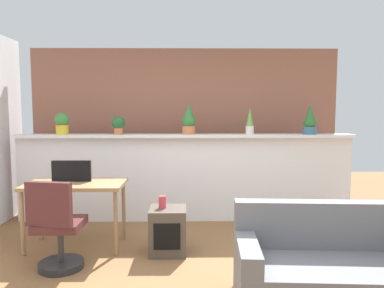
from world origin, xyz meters
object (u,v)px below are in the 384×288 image
at_px(potted_plant_3, 250,122).
at_px(desk, 75,190).
at_px(vase_on_shelf, 162,202).
at_px(potted_plant_4, 310,121).
at_px(side_cube_shelf, 168,231).
at_px(potted_plant_1, 118,124).
at_px(potted_plant_2, 189,120).
at_px(tv_monitor, 72,171).
at_px(potted_plant_0, 62,123).
at_px(office_chair, 57,232).
at_px(couch, 335,273).

relative_size(potted_plant_3, desk, 0.34).
bearing_deg(potted_plant_3, vase_on_shelf, -134.39).
relative_size(potted_plant_4, side_cube_shelf, 0.82).
bearing_deg(potted_plant_1, potted_plant_2, 2.72).
bearing_deg(desk, potted_plant_4, 18.23).
distance_m(potted_plant_2, tv_monitor, 1.74).
bearing_deg(potted_plant_2, potted_plant_0, -178.84).
relative_size(potted_plant_0, potted_plant_2, 0.70).
bearing_deg(office_chair, vase_on_shelf, 24.82).
relative_size(desk, vase_on_shelf, 8.21).
xyz_separation_m(potted_plant_2, tv_monitor, (-1.36, -0.94, -0.55)).
bearing_deg(potted_plant_4, potted_plant_0, 179.98).
bearing_deg(potted_plant_3, tv_monitor, -157.26).
bearing_deg(office_chair, potted_plant_4, 28.39).
bearing_deg(tv_monitor, office_chair, -84.78).
bearing_deg(tv_monitor, potted_plant_1, 66.80).
height_order(potted_plant_3, tv_monitor, potted_plant_3).
distance_m(potted_plant_2, desk, 1.81).
relative_size(potted_plant_0, potted_plant_3, 0.80).
relative_size(desk, tv_monitor, 2.46).
height_order(potted_plant_2, couch, potted_plant_2).
relative_size(desk, side_cube_shelf, 2.20).
relative_size(tv_monitor, side_cube_shelf, 0.90).
bearing_deg(desk, potted_plant_1, 71.72).
height_order(office_chair, vase_on_shelf, office_chair).
xyz_separation_m(potted_plant_2, side_cube_shelf, (-0.24, -1.20, -1.18)).
bearing_deg(office_chair, couch, -16.17).
bearing_deg(office_chair, potted_plant_1, 78.76).
xyz_separation_m(potted_plant_3, side_cube_shelf, (-1.09, -1.19, -1.16)).
bearing_deg(potted_plant_4, tv_monitor, -163.49).
height_order(office_chair, couch, office_chair).
bearing_deg(side_cube_shelf, potted_plant_0, 142.38).
relative_size(desk, couch, 0.69).
height_order(vase_on_shelf, couch, couch).
relative_size(office_chair, side_cube_shelf, 1.82).
relative_size(potted_plant_0, potted_plant_1, 1.19).
xyz_separation_m(potted_plant_0, tv_monitor, (0.39, -0.90, -0.52)).
bearing_deg(potted_plant_1, office_chair, -101.24).
relative_size(potted_plant_1, potted_plant_2, 0.59).
distance_m(potted_plant_4, tv_monitor, 3.22).
bearing_deg(potted_plant_0, desk, -65.16).
bearing_deg(potted_plant_2, tv_monitor, -145.30).
relative_size(potted_plant_4, office_chair, 0.45).
bearing_deg(tv_monitor, side_cube_shelf, -13.21).
bearing_deg(vase_on_shelf, potted_plant_0, 141.62).
xyz_separation_m(potted_plant_2, desk, (-1.29, -1.02, -0.76)).
relative_size(potted_plant_2, vase_on_shelf, 3.18).
xyz_separation_m(potted_plant_1, couch, (2.12, -2.31, -1.09)).
distance_m(potted_plant_4, vase_on_shelf, 2.44).
relative_size(potted_plant_2, couch, 0.27).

